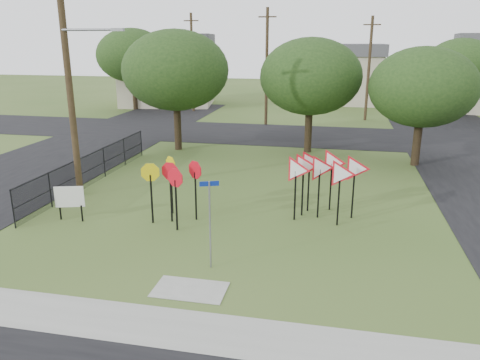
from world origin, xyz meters
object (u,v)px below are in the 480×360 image
yield_sign_cluster (322,170)px  info_board (69,198)px  street_name_sign (210,218)px  stop_sign_cluster (172,177)px

yield_sign_cluster → info_board: size_ratio=2.40×
street_name_sign → stop_sign_cluster: size_ratio=1.17×
yield_sign_cluster → info_board: 9.61m
yield_sign_cluster → info_board: yield_sign_cluster is taller
stop_sign_cluster → info_board: stop_sign_cluster is taller
street_name_sign → info_board: street_name_sign is taller
street_name_sign → yield_sign_cluster: size_ratio=0.84×
stop_sign_cluster → yield_sign_cluster: size_ratio=0.72×
street_name_sign → info_board: (-6.22, 2.61, -0.67)m
street_name_sign → stop_sign_cluster: 4.09m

